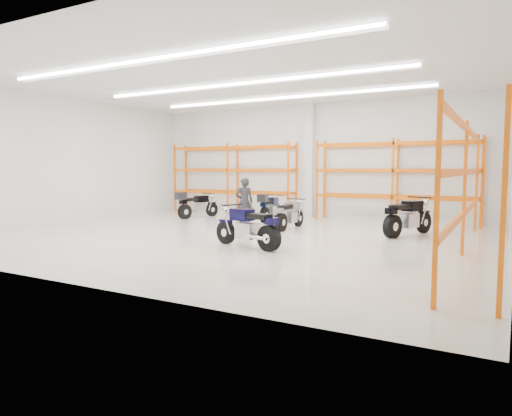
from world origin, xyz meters
The scene contains 12 objects.
ground centered at (0.00, 0.00, 0.00)m, with size 14.00×14.00×0.00m, color beige.
room_shell centered at (0.00, 0.03, 3.28)m, with size 14.02×12.02×4.51m.
motorcycle_main centered at (1.42, -1.52, 0.49)m, with size 2.10×0.90×1.05m.
motorcycle_back_a centered at (-3.78, 3.30, 0.50)m, with size 0.84×2.02×1.05m.
motorcycle_back_b centered at (-0.76, 3.78, 0.50)m, with size 0.66×2.02×1.04m.
motorcycle_back_c centered at (0.82, 2.09, 0.45)m, with size 0.65×1.95×0.96m.
motorcycle_back_d centered at (4.40, 2.45, 0.52)m, with size 1.09×2.16×1.11m.
standing_man centered at (-0.81, 2.06, 0.82)m, with size 0.60×0.39×1.64m, color black.
structural_column centered at (0.00, 5.82, 2.25)m, with size 0.32×0.32×4.50m, color white.
pallet_racking_back_left centered at (-3.40, 5.48, 1.79)m, with size 5.67×0.87×3.00m.
pallet_racking_back_right centered at (3.40, 5.48, 1.79)m, with size 5.67×0.87×3.00m.
pallet_racking_side centered at (6.48, 0.00, 1.81)m, with size 0.87×9.07×3.00m.
Camera 1 is at (6.91, -11.11, 1.95)m, focal length 32.00 mm.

